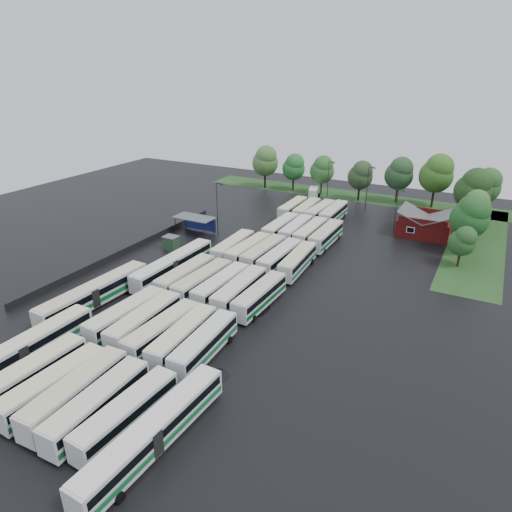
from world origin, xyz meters
The scene contains 61 objects.
ground centered at (0.00, 0.00, 0.00)m, with size 160.00×160.00×0.00m, color black.
brick_building centered at (24.00, 42.77, 1.87)m, with size 10.07×8.60×5.39m.
wash_shed centered at (-17.20, 22.02, 2.99)m, with size 8.20×4.20×3.58m.
utility_hut centered at (-16.20, 12.60, 1.32)m, with size 2.70×2.20×2.62m.
grass_strip_north centered at (2.00, 64.80, 0.01)m, with size 80.00×10.00×0.01m, color #22491B.
grass_strip_east centered at (34.00, 42.80, 0.01)m, with size 10.00×50.00×0.01m, color #22491B.
west_fence centered at (-22.20, 8.00, 0.60)m, with size 0.10×50.00×1.20m, color #2D2D30.
bus_r0c0 centered at (-4.54, -25.90, 1.87)m, with size 2.95×12.28×3.40m.
bus_r0c1 centered at (-1.06, -26.12, 1.84)m, with size 3.05×12.10×3.34m.
bus_r0c2 centered at (1.87, -25.89, 1.90)m, with size 3.17×12.51×3.45m.
bus_r0c3 centered at (5.05, -26.11, 1.87)m, with size 2.87×12.26×3.40m.
bus_r0c4 centered at (8.35, -25.72, 1.80)m, with size 3.04×11.88×3.28m.
bus_r1c0 centered at (-4.21, -12.12, 1.90)m, with size 3.21×12.51×3.45m.
bus_r1c1 centered at (-1.18, -12.14, 1.88)m, with size 2.93×12.37×3.43m.
bus_r1c2 centered at (2.17, -12.70, 1.84)m, with size 2.99×12.11×3.35m.
bus_r1c3 centered at (5.22, -12.69, 1.84)m, with size 3.15×12.10×3.34m.
bus_r1c4 centered at (8.27, -12.67, 1.82)m, with size 3.12×11.99×3.31m.
bus_r2c0 centered at (-4.51, 1.20, 1.87)m, with size 2.86×12.27×3.40m.
bus_r2c1 centered at (-1.23, 0.94, 1.86)m, with size 3.10×12.28×3.39m.
bus_r2c2 centered at (2.04, 0.99, 1.85)m, with size 2.90×12.13×3.36m.
bus_r2c3 centered at (5.21, 0.94, 1.88)m, with size 2.77×12.33×3.42m.
bus_r2c4 centered at (8.47, 0.96, 1.81)m, with size 2.80×11.91×3.30m.
bus_r3c0 centered at (-4.32, 15.09, 1.82)m, with size 2.93×11.98×3.31m.
bus_r3c1 centered at (-1.18, 15.06, 1.82)m, with size 2.99×11.99×3.31m.
bus_r3c2 centered at (1.84, 15.14, 1.86)m, with size 2.93×12.23×3.38m.
bus_r3c3 centered at (5.18, 14.60, 1.87)m, with size 2.84×12.28×3.40m.
bus_r3c4 centered at (8.39, 14.69, 1.83)m, with size 3.12×12.09×3.34m.
bus_r4c1 centered at (-1.18, 28.38, 1.87)m, with size 2.61×12.21×3.40m.
bus_r4c2 centered at (1.99, 28.74, 1.84)m, with size 2.84×12.06×3.34m.
bus_r4c3 centered at (5.14, 28.53, 1.85)m, with size 2.61×12.07×3.36m.
bus_r4c4 centered at (8.44, 28.16, 1.89)m, with size 2.66×12.36×3.44m.
bus_r5c0 centered at (-4.45, 41.81, 1.79)m, with size 2.62×11.73×3.26m.
bus_r5c1 centered at (-1.12, 41.96, 1.80)m, with size 2.81×11.84×3.28m.
bus_r5c2 centered at (1.98, 42.12, 1.81)m, with size 3.03×11.94×3.30m.
bus_r5c3 centered at (5.08, 42.25, 1.87)m, with size 2.62×12.22×3.40m.
artic_bus_west_a centered at (-9.22, -23.38, 1.83)m, with size 2.74×17.78×3.29m.
artic_bus_west_b centered at (-8.91, 3.82, 1.87)m, with size 2.86×18.18×3.37m.
artic_bus_west_c centered at (-12.46, -9.64, 1.91)m, with size 3.34×18.64×3.44m.
artic_bus_east centered at (12.13, -26.32, 1.82)m, with size 3.19×17.73×3.27m.
minibus centered at (-5.84, 58.23, 1.41)m, with size 3.72×6.20×2.55m.
tree_north_0 centered at (-21.37, 61.43, 7.56)m, with size 7.10×7.10×11.75m.
tree_north_1 centered at (-13.33, 62.45, 6.49)m, with size 6.09×6.09×10.09m.
tree_north_2 centered at (-5.19, 62.22, 6.66)m, with size 6.25×6.25×10.35m.
tree_north_3 centered at (5.30, 61.07, 6.57)m, with size 6.17×6.17×10.22m.
tree_north_4 centered at (14.01, 64.04, 7.34)m, with size 6.89×6.89×11.41m.
tree_north_5 centered at (22.59, 63.62, 8.35)m, with size 7.84×7.84×12.98m.
tree_north_6 centered at (33.28, 61.40, 7.20)m, with size 6.76×6.76×11.20m.
tree_east_0 centered at (31.98, 29.34, 4.74)m, with size 4.49×4.46×7.38m.
tree_east_1 centered at (32.27, 36.16, 7.18)m, with size 6.74×6.74×11.16m.
tree_east_2 centered at (32.21, 46.46, 6.19)m, with size 5.81×5.81×9.63m.
tree_east_3 centered at (31.24, 53.96, 7.95)m, with size 7.46×7.46×12.36m.
tree_east_4 centered at (30.95, 60.77, 5.77)m, with size 5.42×5.42×8.97m.
lamp_post_ne centered at (18.50, 41.04, 5.28)m, with size 1.40×0.27×9.09m.
lamp_post_nw centered at (-12.73, 23.53, 6.24)m, with size 1.65×0.32×10.74m.
lamp_post_back_w centered at (-0.89, 54.96, 6.04)m, with size 1.60×0.31×10.41m.
lamp_post_back_e centered at (9.13, 53.66, 6.05)m, with size 1.60×0.31×10.41m.
puddle_0 centered at (-3.68, -22.84, 0.00)m, with size 5.43×5.43×0.01m, color black.
puddle_1 centered at (5.52, -24.58, 0.00)m, with size 2.89×2.89×0.01m, color black.
puddle_2 centered at (-8.00, -0.56, 0.00)m, with size 6.56×6.56×0.01m, color black.
puddle_3 centered at (7.84, 0.10, 0.00)m, with size 5.07×5.07×0.01m, color black.
puddle_4 centered at (11.47, -15.07, 0.00)m, with size 2.84×2.84×0.01m, color black.
Camera 1 is at (34.78, -49.59, 32.11)m, focal length 32.00 mm.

